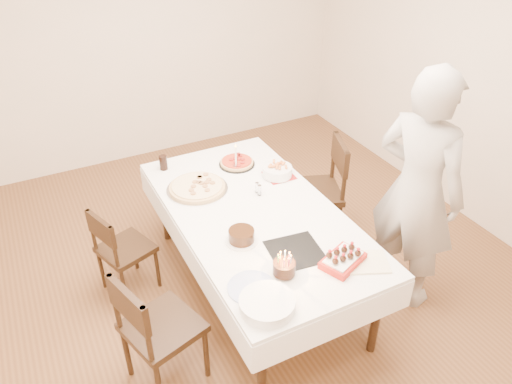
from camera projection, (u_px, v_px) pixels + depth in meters
name	position (u px, v px, depth m)	size (l,w,h in m)	color
floor	(254.00, 276.00, 4.20)	(5.00, 5.00, 0.00)	brown
wall_back	(148.00, 38.00, 5.32)	(4.50, 0.04, 2.70)	beige
wall_right	(485.00, 79.00, 4.32)	(0.04, 5.00, 2.70)	beige
dining_table	(256.00, 251.00, 3.90)	(1.14, 2.14, 0.75)	white
chair_right_savory	(313.00, 192.00, 4.39)	(0.50, 0.50, 0.98)	black
chair_left_savory	(126.00, 249.00, 3.89)	(0.40, 0.40, 0.79)	black
chair_left_dessert	(163.00, 327.00, 3.14)	(0.47, 0.47, 0.93)	black
person	(417.00, 192.00, 3.57)	(0.69, 0.45, 1.89)	#9F9A96
pizza_white	(197.00, 187.00, 3.93)	(0.49, 0.49, 0.04)	beige
pizza_pepperoni	(237.00, 162.00, 4.26)	(0.31, 0.31, 0.04)	red
red_placemat	(279.00, 176.00, 4.12)	(0.23, 0.23, 0.01)	#B21E1E
pasta_bowl	(277.00, 171.00, 4.09)	(0.24, 0.24, 0.08)	white
taper_candle	(236.00, 157.00, 4.13)	(0.05, 0.05, 0.25)	white
shaker_pair	(260.00, 190.00, 3.86)	(0.08, 0.08, 0.09)	white
cola_glass	(163.00, 163.00, 4.18)	(0.07, 0.07, 0.12)	black
layer_cake	(241.00, 236.00, 3.38)	(0.23, 0.23, 0.09)	black
cake_board	(295.00, 252.00, 3.31)	(0.34, 0.34, 0.01)	black
birthday_cake	(284.00, 264.00, 3.09)	(0.14, 0.14, 0.15)	#3B1D10
strawberry_box	(343.00, 259.00, 3.20)	(0.29, 0.19, 0.07)	#A41B12
box_lid	(362.00, 263.00, 3.22)	(0.33, 0.22, 0.03)	beige
plate_stack	(267.00, 304.00, 2.88)	(0.33, 0.33, 0.07)	white
china_plate	(252.00, 288.00, 3.03)	(0.30, 0.30, 0.01)	white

